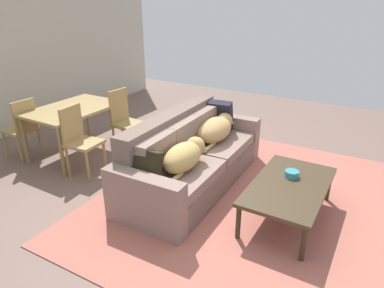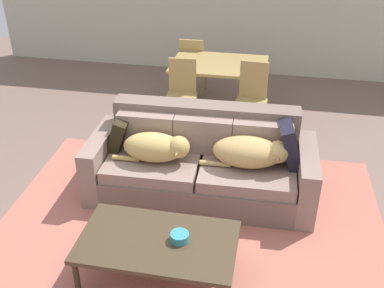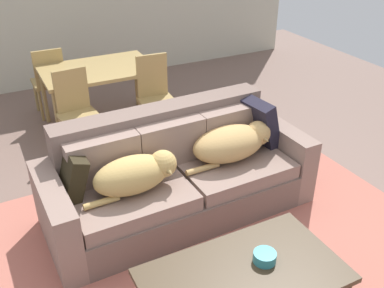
{
  "view_description": "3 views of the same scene",
  "coord_description": "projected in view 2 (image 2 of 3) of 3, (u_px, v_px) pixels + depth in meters",
  "views": [
    {
      "loc": [
        -3.07,
        -1.66,
        2.23
      ],
      "look_at": [
        0.23,
        0.29,
        0.59
      ],
      "focal_mm": 31.98,
      "sensor_mm": 36.0,
      "label": 1
    },
    {
      "loc": [
        0.96,
        -3.63,
        2.96
      ],
      "look_at": [
        0.2,
        0.31,
        0.6
      ],
      "focal_mm": 42.57,
      "sensor_mm": 36.0,
      "label": 2
    },
    {
      "loc": [
        -1.06,
        -2.62,
        2.51
      ],
      "look_at": [
        0.42,
        0.31,
        0.67
      ],
      "focal_mm": 41.34,
      "sensor_mm": 36.0,
      "label": 3
    }
  ],
  "objects": [
    {
      "name": "dining_chair_near_left",
      "position": [
        182.0,
        92.0,
        5.99
      ],
      "size": [
        0.43,
        0.43,
        0.94
      ],
      "rotation": [
        0.0,
        0.0,
        0.08
      ],
      "color": "#A4874E",
      "rests_on": "ground"
    },
    {
      "name": "throw_pillow_by_left_arm",
      "position": [
        121.0,
        132.0,
        4.84
      ],
      "size": [
        0.23,
        0.36,
        0.39
      ],
      "primitive_type": "cube",
      "rotation": [
        0.0,
        0.3,
        0.0
      ],
      "color": "black",
      "rests_on": "couch"
    },
    {
      "name": "dining_chair_near_right",
      "position": [
        252.0,
        96.0,
        5.85
      ],
      "size": [
        0.43,
        0.43,
        0.96
      ],
      "rotation": [
        0.0,
        0.0,
        -0.07
      ],
      "color": "#A4874E",
      "rests_on": "ground"
    },
    {
      "name": "dining_table",
      "position": [
        219.0,
        68.0,
        6.31
      ],
      "size": [
        1.31,
        0.89,
        0.74
      ],
      "color": "#A4874E",
      "rests_on": "ground"
    },
    {
      "name": "bowl_on_coffee_table",
      "position": [
        180.0,
        237.0,
        3.66
      ],
      "size": [
        0.15,
        0.15,
        0.07
      ],
      "primitive_type": "cylinder",
      "color": "teal",
      "rests_on": "coffee_table"
    },
    {
      "name": "throw_pillow_by_right_arm",
      "position": [
        290.0,
        143.0,
        4.57
      ],
      "size": [
        0.3,
        0.48,
        0.48
      ],
      "primitive_type": "cube",
      "rotation": [
        0.0,
        -0.27,
        0.12
      ],
      "color": "black",
      "rests_on": "couch"
    },
    {
      "name": "dog_on_right_cushion",
      "position": [
        251.0,
        152.0,
        4.51
      ],
      "size": [
        0.87,
        0.42,
        0.3
      ],
      "rotation": [
        0.0,
        0.0,
        0.03
      ],
      "color": "tan",
      "rests_on": "couch"
    },
    {
      "name": "dog_on_left_cushion",
      "position": [
        157.0,
        147.0,
        4.59
      ],
      "size": [
        0.79,
        0.35,
        0.3
      ],
      "rotation": [
        0.0,
        0.0,
        0.03
      ],
      "color": "tan",
      "rests_on": "couch"
    },
    {
      "name": "ground_plane",
      "position": [
        168.0,
        207.0,
        4.73
      ],
      "size": [
        10.0,
        10.0,
        0.0
      ],
      "primitive_type": "plane",
      "color": "#765C52"
    },
    {
      "name": "coffee_table",
      "position": [
        158.0,
        244.0,
        3.7
      ],
      "size": [
        1.29,
        0.73,
        0.42
      ],
      "color": "#433321",
      "rests_on": "ground"
    },
    {
      "name": "dining_chair_far_left",
      "position": [
        192.0,
        64.0,
        6.95
      ],
      "size": [
        0.4,
        0.4,
        0.91
      ],
      "rotation": [
        0.0,
        0.0,
        3.15
      ],
      "color": "#A4874E",
      "rests_on": "ground"
    },
    {
      "name": "area_rug",
      "position": [
        186.0,
        244.0,
        4.25
      ],
      "size": [
        3.85,
        3.49,
        0.01
      ],
      "primitive_type": "cube",
      "rotation": [
        0.0,
        0.0,
        0.03
      ],
      "color": "#B56555",
      "rests_on": "ground"
    },
    {
      "name": "couch",
      "position": [
        202.0,
        164.0,
        4.81
      ],
      "size": [
        2.36,
        0.99,
        0.91
      ],
      "rotation": [
        0.0,
        0.0,
        0.03
      ],
      "color": "#705B52",
      "rests_on": "ground"
    }
  ]
}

